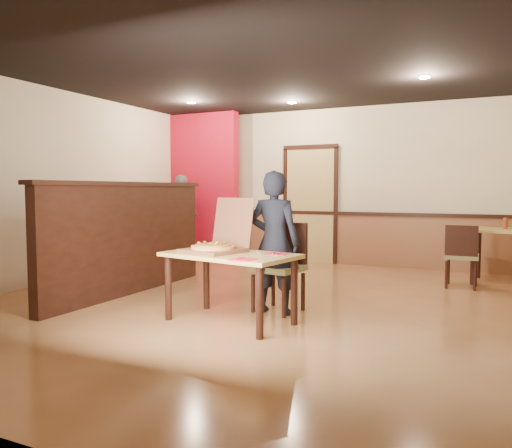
{
  "coord_description": "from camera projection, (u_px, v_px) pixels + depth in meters",
  "views": [
    {
      "loc": [
        2.22,
        -5.28,
        1.35
      ],
      "look_at": [
        -0.27,
        0.0,
        0.94
      ],
      "focal_mm": 35.0,
      "sensor_mm": 36.0,
      "label": 1
    }
  ],
  "objects": [
    {
      "name": "floor",
      "position": [
        277.0,
        305.0,
        5.8
      ],
      "size": [
        7.0,
        7.0,
        0.0
      ],
      "primitive_type": "plane",
      "color": "#AF7344",
      "rests_on": "ground"
    },
    {
      "name": "ceiling",
      "position": [
        278.0,
        60.0,
        5.61
      ],
      "size": [
        7.0,
        7.0,
        0.0
      ],
      "primitive_type": "plane",
      "rotation": [
        3.14,
        0.0,
        0.0
      ],
      "color": "black",
      "rests_on": "wall_back"
    },
    {
      "name": "wall_back",
      "position": [
        354.0,
        186.0,
        8.86
      ],
      "size": [
        7.0,
        0.0,
        7.0
      ],
      "primitive_type": "plane",
      "rotation": [
        1.57,
        0.0,
        0.0
      ],
      "color": "#F5EBC0",
      "rests_on": "floor"
    },
    {
      "name": "wall_left",
      "position": [
        54.0,
        186.0,
        7.19
      ],
      "size": [
        0.0,
        7.0,
        7.0
      ],
      "primitive_type": "plane",
      "rotation": [
        1.57,
        0.0,
        1.57
      ],
      "color": "#F5EBC0",
      "rests_on": "floor"
    },
    {
      "name": "wainscot_back",
      "position": [
        353.0,
        240.0,
        8.9
      ],
      "size": [
        7.0,
        0.04,
        0.9
      ],
      "primitive_type": "cube",
      "color": "brown",
      "rests_on": "floor"
    },
    {
      "name": "chair_rail_back",
      "position": [
        353.0,
        213.0,
        8.85
      ],
      "size": [
        7.0,
        0.06,
        0.06
      ],
      "primitive_type": "cube",
      "color": "black",
      "rests_on": "wall_back"
    },
    {
      "name": "back_door",
      "position": [
        310.0,
        206.0,
        9.19
      ],
      "size": [
        0.9,
        0.06,
        2.1
      ],
      "primitive_type": "cube",
      "color": "tan",
      "rests_on": "wall_back"
    },
    {
      "name": "booth_partition",
      "position": [
        128.0,
        237.0,
        6.42
      ],
      "size": [
        0.2,
        3.1,
        1.44
      ],
      "color": "black",
      "rests_on": "floor"
    },
    {
      "name": "red_accent_panel",
      "position": [
        200.0,
        187.0,
        9.65
      ],
      "size": [
        1.6,
        0.2,
        2.78
      ],
      "primitive_type": "cube",
      "color": "#B30C24",
      "rests_on": "floor"
    },
    {
      "name": "spot_a",
      "position": [
        192.0,
        102.0,
        8.21
      ],
      "size": [
        0.14,
        0.14,
        0.02
      ],
      "primitive_type": "cylinder",
      "color": "#FCE4B0",
      "rests_on": "ceiling"
    },
    {
      "name": "spot_b",
      "position": [
        292.0,
        102.0,
        8.2
      ],
      "size": [
        0.14,
        0.14,
        0.02
      ],
      "primitive_type": "cylinder",
      "color": "#FCE4B0",
      "rests_on": "ceiling"
    },
    {
      "name": "spot_c",
      "position": [
        424.0,
        77.0,
        6.37
      ],
      "size": [
        0.14,
        0.14,
        0.02
      ],
      "primitive_type": "cylinder",
      "color": "#FCE4B0",
      "rests_on": "ceiling"
    },
    {
      "name": "main_table",
      "position": [
        230.0,
        264.0,
        5.03
      ],
      "size": [
        1.43,
        0.98,
        0.71
      ],
      "rotation": [
        0.0,
        0.0,
        -0.18
      ],
      "color": "tan",
      "rests_on": "floor"
    },
    {
      "name": "diner_chair",
      "position": [
        282.0,
        263.0,
        5.55
      ],
      "size": [
        0.56,
        0.56,
        0.98
      ],
      "rotation": [
        0.0,
        0.0,
        -0.18
      ],
      "color": "olive",
      "rests_on": "floor"
    },
    {
      "name": "side_chair_left",
      "position": [
        462.0,
        254.0,
        6.79
      ],
      "size": [
        0.43,
        0.43,
        0.87
      ],
      "rotation": [
        0.0,
        0.0,
        3.14
      ],
      "color": "olive",
      "rests_on": "floor"
    },
    {
      "name": "side_table",
      "position": [
        498.0,
        241.0,
        7.14
      ],
      "size": [
        0.8,
        0.8,
        0.79
      ],
      "rotation": [
        0.0,
        0.0,
        -0.1
      ],
      "color": "tan",
      "rests_on": "floor"
    },
    {
      "name": "diner",
      "position": [
        274.0,
        242.0,
        5.41
      ],
      "size": [
        0.59,
        0.4,
        1.55
      ],
      "primitive_type": "imported",
      "rotation": [
        0.0,
        0.0,
        3.2
      ],
      "color": "black",
      "rests_on": "floor"
    },
    {
      "name": "passerby",
      "position": [
        180.0,
        218.0,
        9.26
      ],
      "size": [
        0.58,
        1.01,
        1.62
      ],
      "primitive_type": "imported",
      "rotation": [
        0.0,
        0.0,
        1.37
      ],
      "color": "gray",
      "rests_on": "floor"
    },
    {
      "name": "pizza_box",
      "position": [
        217.0,
        245.0,
        5.13
      ],
      "size": [
        0.65,
        0.72,
        0.55
      ],
      "rotation": [
        0.0,
        0.0,
        -0.24
      ],
      "color": "brown",
      "rests_on": "main_table"
    },
    {
      "name": "pizza",
      "position": [
        213.0,
        247.0,
        5.09
      ],
      "size": [
        0.59,
        0.59,
        0.03
      ],
      "primitive_type": "cylinder",
      "rotation": [
        0.0,
        0.0,
        0.4
      ],
      "color": "#EE9B56",
      "rests_on": "pizza_box"
    },
    {
      "name": "napkin_near",
      "position": [
        243.0,
        259.0,
        4.58
      ],
      "size": [
        0.24,
        0.24,
        0.01
      ],
      "rotation": [
        0.0,
        0.0,
        -0.13
      ],
      "color": "red",
      "rests_on": "main_table"
    },
    {
      "name": "napkin_far",
      "position": [
        277.0,
        254.0,
        4.96
      ],
      "size": [
        0.22,
        0.22,
        0.01
      ],
      "rotation": [
        0.0,
        0.0,
        0.11
      ],
      "color": "red",
      "rests_on": "main_table"
    },
    {
      "name": "condiment",
      "position": [
        505.0,
        223.0,
        7.06
      ],
      "size": [
        0.06,
        0.06,
        0.16
      ],
      "primitive_type": "cylinder",
      "color": "maroon",
      "rests_on": "side_table"
    }
  ]
}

